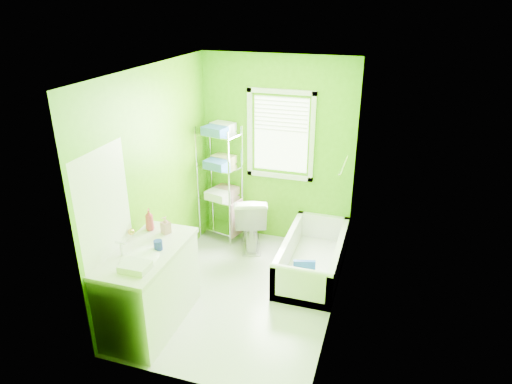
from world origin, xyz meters
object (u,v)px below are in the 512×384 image
(bathtub, at_px, (312,262))
(toilet, at_px, (250,220))
(vanity, at_px, (150,286))
(wire_shelf_unit, at_px, (221,171))

(bathtub, bearing_deg, toilet, 155.60)
(toilet, bearing_deg, bathtub, 135.66)
(bathtub, distance_m, toilet, 1.09)
(vanity, bearing_deg, bathtub, 45.30)
(toilet, distance_m, wire_shelf_unit, 0.79)
(toilet, height_order, vanity, vanity)
(toilet, distance_m, vanity, 1.96)
(wire_shelf_unit, bearing_deg, toilet, -15.41)
(vanity, relative_size, wire_shelf_unit, 0.72)
(bathtub, height_order, wire_shelf_unit, wire_shelf_unit)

